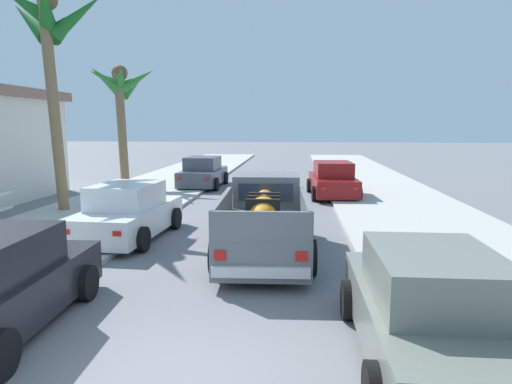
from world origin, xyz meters
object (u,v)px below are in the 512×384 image
(car_right_mid, at_px, (203,173))
(palm_tree_left_mid, at_px, (121,91))
(palm_tree_left_fore, at_px, (51,36))
(car_right_near, at_px, (333,180))
(car_left_near, at_px, (431,311))
(car_left_far, at_px, (128,213))
(pickup_truck, at_px, (265,221))

(car_right_mid, relative_size, palm_tree_left_mid, 0.71)
(car_right_mid, distance_m, palm_tree_left_mid, 5.79)
(palm_tree_left_fore, distance_m, palm_tree_left_mid, 7.58)
(car_right_near, xyz_separation_m, palm_tree_left_fore, (-9.84, -4.83, 5.36))
(car_right_mid, bearing_deg, palm_tree_left_mid, -179.90)
(car_right_mid, xyz_separation_m, palm_tree_left_mid, (-4.10, -0.01, 4.09))
(car_left_near, bearing_deg, palm_tree_left_fore, 136.60)
(car_left_far, relative_size, palm_tree_left_fore, 0.57)
(pickup_truck, distance_m, palm_tree_left_fore, 10.20)
(car_right_mid, bearing_deg, pickup_truck, -71.69)
(pickup_truck, bearing_deg, car_right_mid, 108.31)
(car_left_far, xyz_separation_m, palm_tree_left_mid, (-4.19, 10.70, 4.09))
(pickup_truck, bearing_deg, palm_tree_left_fore, 149.16)
(car_right_mid, bearing_deg, car_right_near, -22.71)
(car_right_near, height_order, car_right_mid, same)
(pickup_truck, distance_m, car_left_far, 4.06)
(car_right_near, height_order, palm_tree_left_fore, palm_tree_left_fore)
(car_left_near, relative_size, car_right_mid, 0.99)
(pickup_truck, height_order, car_left_near, pickup_truck)
(car_left_near, bearing_deg, pickup_truck, 116.70)
(car_left_near, distance_m, palm_tree_left_mid, 20.36)
(palm_tree_left_fore, bearing_deg, car_left_near, -43.40)
(car_left_near, xyz_separation_m, palm_tree_left_mid, (-10.56, 16.92, 4.09))
(car_left_near, height_order, car_left_far, same)
(car_left_near, xyz_separation_m, car_right_mid, (-6.46, 16.93, 0.00))
(pickup_truck, distance_m, car_right_mid, 12.58)
(pickup_truck, height_order, palm_tree_left_mid, palm_tree_left_mid)
(car_right_mid, xyz_separation_m, palm_tree_left_fore, (-3.56, -7.46, 5.36))
(car_left_far, height_order, palm_tree_left_fore, palm_tree_left_fore)
(pickup_truck, xyz_separation_m, palm_tree_left_mid, (-8.05, 11.93, 3.99))
(car_right_near, xyz_separation_m, car_left_far, (-6.20, -8.08, 0.00))
(car_right_mid, relative_size, car_left_far, 0.99)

